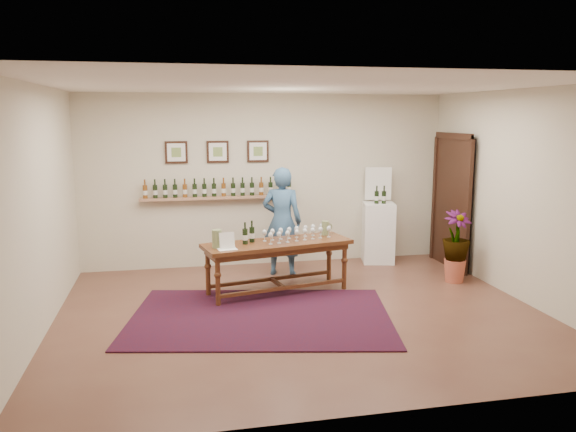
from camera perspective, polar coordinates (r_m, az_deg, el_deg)
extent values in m
plane|color=brown|center=(7.17, 1.32, -9.80)|extent=(6.00, 6.00, 0.00)
plane|color=beige|center=(9.25, -2.15, 3.64)|extent=(6.00, 0.00, 6.00)
plane|color=beige|center=(4.47, 8.68, -3.49)|extent=(6.00, 0.00, 6.00)
plane|color=beige|center=(6.81, -24.06, 0.43)|extent=(0.00, 5.00, 5.00)
plane|color=beige|center=(8.04, 22.68, 1.89)|extent=(0.00, 5.00, 5.00)
plane|color=white|center=(6.75, 1.42, 13.16)|extent=(6.00, 6.00, 0.00)
cube|color=tan|center=(9.09, -7.02, 1.87)|extent=(2.50, 0.16, 0.04)
cube|color=black|center=(9.50, 16.49, 1.27)|extent=(0.10, 1.00, 2.10)
cube|color=black|center=(9.47, 16.22, 1.26)|extent=(0.04, 1.12, 2.22)
cube|color=black|center=(9.06, -11.28, 6.36)|extent=(0.35, 0.03, 0.35)
cube|color=white|center=(9.04, -11.28, 6.36)|extent=(0.28, 0.01, 0.28)
cube|color=olive|center=(9.03, -11.28, 6.36)|extent=(0.15, 0.00, 0.15)
cube|color=black|center=(9.08, -7.16, 6.49)|extent=(0.35, 0.03, 0.35)
cube|color=white|center=(9.07, -7.15, 6.49)|extent=(0.28, 0.01, 0.28)
cube|color=olive|center=(9.06, -7.14, 6.48)|extent=(0.15, 0.00, 0.15)
cube|color=black|center=(9.16, -3.08, 6.58)|extent=(0.35, 0.03, 0.35)
cube|color=white|center=(9.14, -3.06, 6.58)|extent=(0.28, 0.01, 0.28)
cube|color=olive|center=(9.14, -3.05, 6.58)|extent=(0.15, 0.00, 0.15)
cube|color=#4A0D13|center=(7.02, -2.79, -10.17)|extent=(3.52, 2.69, 0.02)
cube|color=#3E1C0F|center=(7.77, -1.08, -2.83)|extent=(2.15, 1.07, 0.06)
cube|color=#3E1C0F|center=(7.79, -1.08, -3.30)|extent=(2.01, 0.93, 0.09)
cylinder|color=#3E1C0F|center=(7.35, -7.14, -6.61)|extent=(0.08, 0.08, 0.67)
cylinder|color=#3E1C0F|center=(8.06, 5.75, -5.08)|extent=(0.08, 0.08, 0.67)
cylinder|color=#3E1C0F|center=(7.78, -8.14, -5.69)|extent=(0.08, 0.08, 0.67)
cylinder|color=#3E1C0F|center=(8.45, 4.19, -4.33)|extent=(0.08, 0.08, 0.67)
cube|color=#3E1C0F|center=(7.71, -0.39, -7.32)|extent=(1.84, 0.43, 0.05)
cube|color=#3E1C0F|center=(8.13, -1.71, -6.41)|extent=(1.84, 0.43, 0.05)
cube|color=#3E1C0F|center=(7.92, -1.07, -6.85)|extent=(0.14, 0.47, 0.05)
cube|color=white|center=(7.37, -6.22, -2.51)|extent=(0.27, 0.21, 0.22)
cube|color=white|center=(9.59, 9.15, -1.67)|extent=(0.61, 0.61, 1.01)
cube|color=white|center=(9.62, 9.15, 3.26)|extent=(0.44, 0.12, 0.61)
cone|color=#B0523A|center=(8.76, 16.56, -5.35)|extent=(0.32, 0.32, 0.34)
imported|color=#163719|center=(8.65, 16.71, -2.39)|extent=(0.54, 0.54, 0.59)
imported|color=#365B80|center=(8.64, -0.61, -0.55)|extent=(0.72, 0.59, 1.68)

